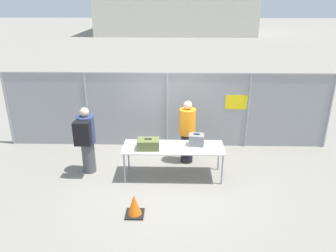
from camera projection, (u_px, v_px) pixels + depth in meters
The scene contains 9 objects.
ground_plane at pixel (165, 176), 7.85m from camera, with size 120.00×120.00×0.00m, color gray.
fence_section at pixel (167, 109), 9.07m from camera, with size 9.03×0.07×2.12m.
inspection_table at pixel (173, 149), 7.60m from camera, with size 2.34×0.79×0.77m.
suitcase_olive at pixel (148, 144), 7.45m from camera, with size 0.51×0.36×0.25m.
suitcase_grey at pixel (196, 140), 7.63m from camera, with size 0.38×0.31×0.29m.
traveler_hooded at pixel (86, 138), 7.69m from camera, with size 0.41×0.63×1.65m.
security_worker_near at pixel (187, 131), 8.24m from camera, with size 0.41×0.41×1.65m.
utility_trailer at pixel (204, 110), 11.13m from camera, with size 3.44×2.39×0.66m.
traffic_cone at pixel (134, 206), 6.39m from camera, with size 0.36×0.36×0.45m.
Camera 1 is at (0.24, -6.84, 4.03)m, focal length 35.00 mm.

